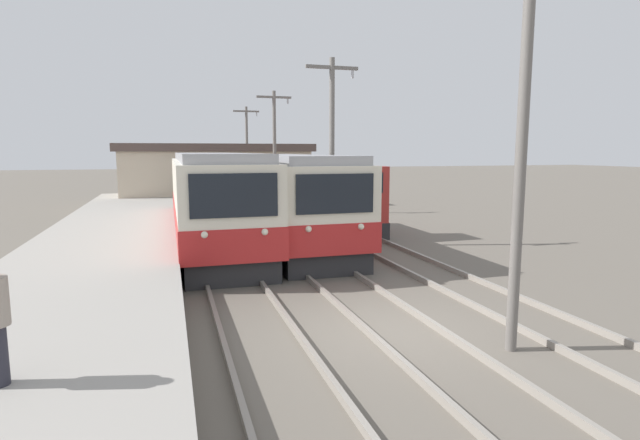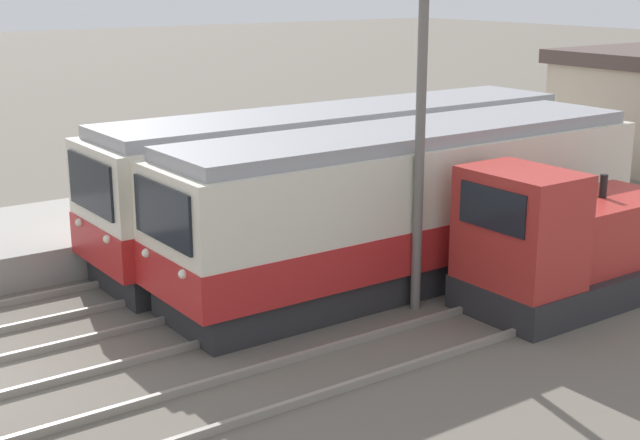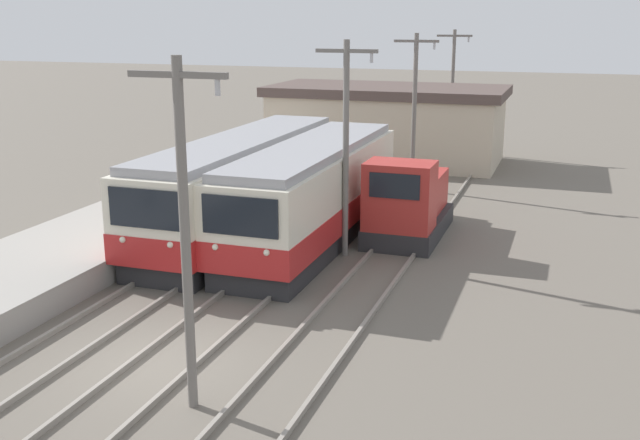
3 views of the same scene
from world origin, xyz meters
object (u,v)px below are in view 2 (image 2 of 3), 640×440
commuter_train_left (344,184)px  catenary_mast_mid (421,125)px  commuter_train_center (410,209)px  shunting_locomotive (565,247)px

commuter_train_left → catenary_mast_mid: size_ratio=1.88×
commuter_train_left → commuter_train_center: commuter_train_left is taller
commuter_train_left → shunting_locomotive: (5.80, 1.41, -0.44)m
commuter_train_left → commuter_train_center: bearing=-5.5°
shunting_locomotive → commuter_train_left: bearing=-166.3°
commuter_train_left → shunting_locomotive: commuter_train_left is taller
commuter_train_left → commuter_train_center: (2.80, -0.27, -0.03)m
shunting_locomotive → catenary_mast_mid: bearing=-118.2°
shunting_locomotive → catenary_mast_mid: 4.10m
commuter_train_center → shunting_locomotive: 3.46m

